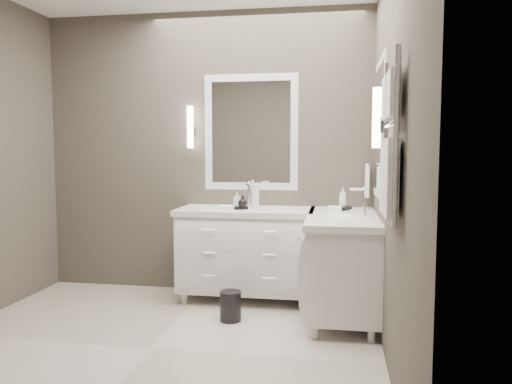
% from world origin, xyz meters
% --- Properties ---
extents(floor, '(3.20, 3.00, 0.01)m').
position_xyz_m(floor, '(0.00, 0.00, -0.01)').
color(floor, beige).
rests_on(floor, ground).
extents(wall_back, '(3.20, 0.01, 2.70)m').
position_xyz_m(wall_back, '(0.00, 1.50, 1.35)').
color(wall_back, '#463F38').
rests_on(wall_back, floor).
extents(wall_front, '(3.20, 0.01, 2.70)m').
position_xyz_m(wall_front, '(0.00, -1.50, 1.35)').
color(wall_front, '#463F38').
rests_on(wall_front, floor).
extents(wall_right, '(0.01, 3.00, 2.70)m').
position_xyz_m(wall_right, '(1.60, 0.00, 1.35)').
color(wall_right, '#463F38').
rests_on(wall_right, floor).
extents(vanity_back, '(1.24, 0.59, 0.97)m').
position_xyz_m(vanity_back, '(0.45, 1.23, 0.49)').
color(vanity_back, white).
rests_on(vanity_back, floor).
extents(vanity_right, '(0.59, 1.24, 0.97)m').
position_xyz_m(vanity_right, '(1.33, 0.90, 0.49)').
color(vanity_right, white).
rests_on(vanity_right, floor).
extents(mirror_back, '(0.90, 0.02, 1.10)m').
position_xyz_m(mirror_back, '(0.45, 1.49, 1.55)').
color(mirror_back, white).
rests_on(mirror_back, wall_back).
extents(mirror_right, '(0.02, 0.90, 1.10)m').
position_xyz_m(mirror_right, '(1.59, 0.80, 1.55)').
color(mirror_right, white).
rests_on(mirror_right, wall_right).
extents(sconce_back, '(0.06, 0.06, 0.40)m').
position_xyz_m(sconce_back, '(-0.13, 1.43, 1.59)').
color(sconce_back, white).
rests_on(sconce_back, wall_back).
extents(sconce_right, '(0.06, 0.06, 0.40)m').
position_xyz_m(sconce_right, '(1.53, 0.22, 1.59)').
color(sconce_right, white).
rests_on(sconce_right, wall_right).
extents(towel_bar_corner, '(0.03, 0.22, 0.30)m').
position_xyz_m(towel_bar_corner, '(1.54, 1.36, 1.12)').
color(towel_bar_corner, white).
rests_on(towel_bar_corner, wall_right).
extents(towel_ladder, '(0.06, 0.58, 0.90)m').
position_xyz_m(towel_ladder, '(1.55, -0.40, 1.39)').
color(towel_ladder, white).
rests_on(towel_ladder, wall_right).
extents(waste_bin, '(0.22, 0.22, 0.24)m').
position_xyz_m(waste_bin, '(0.43, 0.64, 0.12)').
color(waste_bin, black).
rests_on(waste_bin, floor).
extents(amenity_tray_back, '(0.17, 0.15, 0.02)m').
position_xyz_m(amenity_tray_back, '(0.40, 1.18, 0.86)').
color(amenity_tray_back, black).
rests_on(amenity_tray_back, vanity_back).
extents(amenity_tray_right, '(0.17, 0.20, 0.02)m').
position_xyz_m(amenity_tray_right, '(1.32, 1.29, 0.86)').
color(amenity_tray_right, black).
rests_on(amenity_tray_right, vanity_right).
extents(water_bottle, '(0.09, 0.09, 0.21)m').
position_xyz_m(water_bottle, '(0.54, 1.16, 0.96)').
color(water_bottle, silver).
rests_on(water_bottle, vanity_back).
extents(soap_bottle_a, '(0.06, 0.07, 0.13)m').
position_xyz_m(soap_bottle_a, '(0.37, 1.20, 0.94)').
color(soap_bottle_a, white).
rests_on(soap_bottle_a, amenity_tray_back).
extents(soap_bottle_b, '(0.10, 0.10, 0.10)m').
position_xyz_m(soap_bottle_b, '(0.43, 1.15, 0.93)').
color(soap_bottle_b, black).
rests_on(soap_bottle_b, amenity_tray_back).
extents(soap_bottle_c, '(0.08, 0.08, 0.17)m').
position_xyz_m(soap_bottle_c, '(1.32, 1.29, 0.96)').
color(soap_bottle_c, white).
rests_on(soap_bottle_c, amenity_tray_right).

